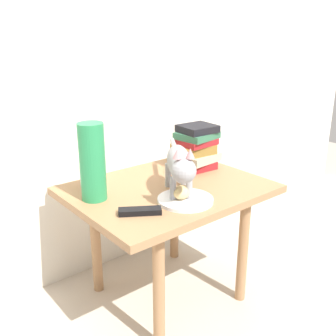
{
  "coord_description": "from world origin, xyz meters",
  "views": [
    {
      "loc": [
        -0.96,
        -1.17,
        1.12
      ],
      "look_at": [
        0.0,
        0.0,
        0.6
      ],
      "focal_mm": 42.36,
      "sensor_mm": 36.0,
      "label": 1
    }
  ],
  "objects_px": {
    "cat": "(180,164)",
    "green_vase": "(92,162)",
    "candle_jar": "(89,176)",
    "book_stack": "(196,147)",
    "tv_remote": "(140,211)",
    "side_table": "(168,202)",
    "bread_roll": "(182,192)",
    "plate": "(185,200)"
  },
  "relations": [
    {
      "from": "cat",
      "to": "green_vase",
      "type": "bearing_deg",
      "value": 144.81
    },
    {
      "from": "green_vase",
      "to": "candle_jar",
      "type": "bearing_deg",
      "value": 69.68
    },
    {
      "from": "book_stack",
      "to": "tv_remote",
      "type": "bearing_deg",
      "value": -153.88
    },
    {
      "from": "side_table",
      "to": "tv_remote",
      "type": "distance_m",
      "value": 0.29
    },
    {
      "from": "side_table",
      "to": "tv_remote",
      "type": "height_order",
      "value": "tv_remote"
    },
    {
      "from": "bread_roll",
      "to": "candle_jar",
      "type": "distance_m",
      "value": 0.42
    },
    {
      "from": "side_table",
      "to": "candle_jar",
      "type": "height_order",
      "value": "candle_jar"
    },
    {
      "from": "plate",
      "to": "cat",
      "type": "relative_size",
      "value": 0.51
    },
    {
      "from": "plate",
      "to": "tv_remote",
      "type": "bearing_deg",
      "value": 173.71
    },
    {
      "from": "side_table",
      "to": "book_stack",
      "type": "height_order",
      "value": "book_stack"
    },
    {
      "from": "cat",
      "to": "book_stack",
      "type": "relative_size",
      "value": 2.01
    },
    {
      "from": "plate",
      "to": "green_vase",
      "type": "height_order",
      "value": "green_vase"
    },
    {
      "from": "plate",
      "to": "tv_remote",
      "type": "distance_m",
      "value": 0.19
    },
    {
      "from": "plate",
      "to": "cat",
      "type": "distance_m",
      "value": 0.14
    },
    {
      "from": "candle_jar",
      "to": "tv_remote",
      "type": "height_order",
      "value": "candle_jar"
    },
    {
      "from": "bread_roll",
      "to": "tv_remote",
      "type": "distance_m",
      "value": 0.18
    },
    {
      "from": "side_table",
      "to": "bread_roll",
      "type": "relative_size",
      "value": 9.77
    },
    {
      "from": "side_table",
      "to": "cat",
      "type": "relative_size",
      "value": 1.91
    },
    {
      "from": "plate",
      "to": "book_stack",
      "type": "bearing_deg",
      "value": 41.55
    },
    {
      "from": "plate",
      "to": "tv_remote",
      "type": "height_order",
      "value": "tv_remote"
    },
    {
      "from": "book_stack",
      "to": "side_table",
      "type": "bearing_deg",
      "value": -158.13
    },
    {
      "from": "plate",
      "to": "cat",
      "type": "height_order",
      "value": "cat"
    },
    {
      "from": "tv_remote",
      "to": "side_table",
      "type": "bearing_deg",
      "value": 62.86
    },
    {
      "from": "candle_jar",
      "to": "bread_roll",
      "type": "bearing_deg",
      "value": -63.68
    },
    {
      "from": "book_stack",
      "to": "green_vase",
      "type": "bearing_deg",
      "value": -177.82
    },
    {
      "from": "bread_roll",
      "to": "book_stack",
      "type": "height_order",
      "value": "book_stack"
    },
    {
      "from": "green_vase",
      "to": "side_table",
      "type": "bearing_deg",
      "value": -14.68
    },
    {
      "from": "plate",
      "to": "candle_jar",
      "type": "bearing_deg",
      "value": 117.26
    },
    {
      "from": "side_table",
      "to": "plate",
      "type": "bearing_deg",
      "value": -106.37
    },
    {
      "from": "book_stack",
      "to": "candle_jar",
      "type": "height_order",
      "value": "book_stack"
    },
    {
      "from": "bread_roll",
      "to": "green_vase",
      "type": "xyz_separation_m",
      "value": [
        -0.24,
        0.23,
        0.11
      ]
    },
    {
      "from": "candle_jar",
      "to": "side_table",
      "type": "bearing_deg",
      "value": -42.16
    },
    {
      "from": "side_table",
      "to": "tv_remote",
      "type": "bearing_deg",
      "value": -149.83
    },
    {
      "from": "side_table",
      "to": "bread_roll",
      "type": "distance_m",
      "value": 0.2
    },
    {
      "from": "bread_roll",
      "to": "green_vase",
      "type": "relative_size",
      "value": 0.27
    },
    {
      "from": "plate",
      "to": "green_vase",
      "type": "relative_size",
      "value": 0.71
    },
    {
      "from": "bread_roll",
      "to": "cat",
      "type": "relative_size",
      "value": 0.2
    },
    {
      "from": "tv_remote",
      "to": "candle_jar",
      "type": "bearing_deg",
      "value": 123.3
    },
    {
      "from": "book_stack",
      "to": "tv_remote",
      "type": "distance_m",
      "value": 0.55
    },
    {
      "from": "plate",
      "to": "tv_remote",
      "type": "xyz_separation_m",
      "value": [
        -0.19,
        0.02,
        0.0
      ]
    },
    {
      "from": "bread_roll",
      "to": "book_stack",
      "type": "bearing_deg",
      "value": 39.64
    },
    {
      "from": "plate",
      "to": "tv_remote",
      "type": "relative_size",
      "value": 1.4
    }
  ]
}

